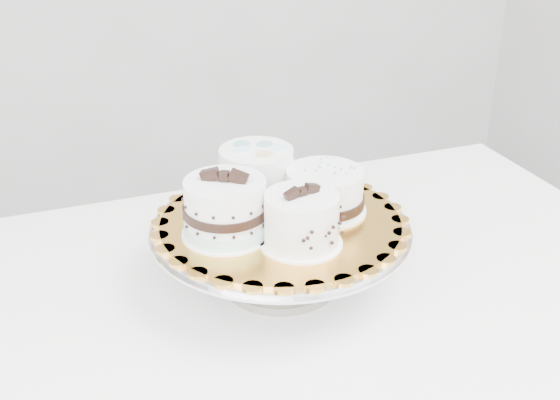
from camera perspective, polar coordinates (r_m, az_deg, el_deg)
name	(u,v)px	position (r m, az deg, el deg)	size (l,w,h in m)	color
table	(291,343)	(1.04, 0.94, -11.55)	(1.26, 0.91, 0.75)	white
cake_stand	(280,242)	(0.99, 0.04, -3.47)	(0.36, 0.36, 0.10)	gray
cake_board	(280,222)	(0.97, 0.04, -1.77)	(0.33, 0.33, 0.00)	orange
cake_swirl	(301,221)	(0.90, 1.76, -1.73)	(0.11, 0.11, 0.09)	white
cake_banded	(226,210)	(0.92, -4.43, -0.84)	(0.15, 0.15, 0.10)	white
cake_dots	(256,174)	(1.01, -1.93, 2.14)	(0.13, 0.13, 0.08)	white
cake_ribbon	(325,192)	(0.98, 3.68, 0.65)	(0.13, 0.13, 0.07)	white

